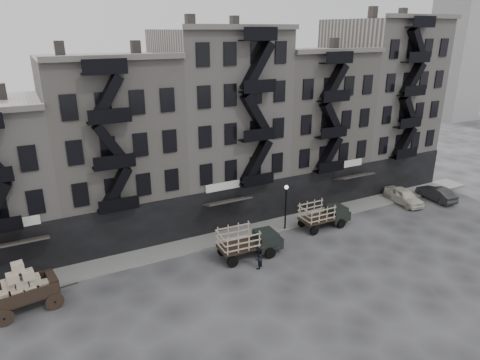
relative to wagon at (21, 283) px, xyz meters
name	(u,v)px	position (x,y,z in m)	size (l,w,h in m)	color
ground	(272,250)	(18.12, -0.66, -1.96)	(140.00, 140.00, 0.00)	#38383A
sidewalk	(249,231)	(18.12, 3.09, -1.89)	(55.00, 2.50, 0.15)	slate
building_midwest	(112,148)	(8.12, 9.17, 5.54)	(10.00, 11.35, 16.20)	gray
building_center	(219,125)	(18.12, 9.17, 6.54)	(10.00, 11.35, 18.20)	gray
building_mideast	(305,125)	(28.12, 9.17, 5.54)	(10.00, 11.35, 16.20)	gray
building_east	(378,103)	(38.12, 9.17, 7.04)	(10.00, 11.35, 19.20)	gray
lamp_post	(286,201)	(21.12, 1.94, 0.82)	(0.36, 0.36, 4.28)	black
wagon	(21,283)	(0.00, 0.00, 0.00)	(4.31, 2.70, 3.44)	black
stake_truck_west	(249,240)	(15.96, -0.66, -0.48)	(5.26, 2.38, 2.59)	black
stake_truck_east	(324,213)	(24.54, 0.85, -0.57)	(4.87, 2.05, 2.44)	black
car_east	(404,196)	(35.39, 1.49, -1.17)	(1.86, 4.63, 1.58)	beige
car_far	(436,193)	(39.13, 0.55, -1.23)	(1.55, 4.44, 1.46)	black
pedestrian_mid	(258,258)	(15.74, -2.55, -1.10)	(0.84, 0.66, 1.73)	black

